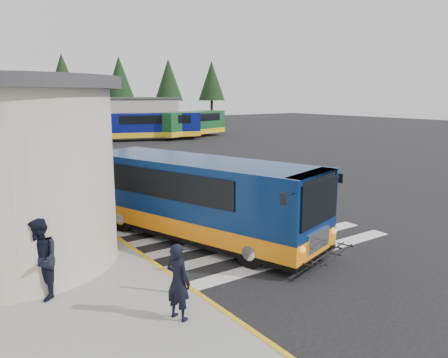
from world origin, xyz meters
TOP-DOWN VIEW (x-y plane):
  - ground at (0.00, 0.00)m, footprint 140.00×140.00m
  - curb_strip at (-4.05, 4.00)m, footprint 0.12×34.00m
  - crosswalk at (-0.50, -0.80)m, footprint 8.00×5.35m
  - depot_building at (6.00, 42.00)m, footprint 26.40×8.40m
  - tree_line at (6.29, 50.00)m, footprint 58.40×4.40m
  - transit_bus at (-1.77, -0.19)m, footprint 5.13×9.21m
  - pedestrian_a at (-4.95, -4.57)m, footprint 0.53×0.65m
  - pedestrian_b at (-6.93, -2.10)m, footprint 0.77×0.94m
  - bollard at (-4.35, -3.65)m, footprint 0.08×0.08m
  - far_bus_a at (10.88, 28.71)m, footprint 9.46×5.07m
  - far_bus_b at (15.37, 28.97)m, footprint 9.54×5.63m

SIDE VIEW (x-z plane):
  - ground at x=0.00m, z-range 0.00..0.00m
  - crosswalk at x=-0.50m, z-range 0.00..0.01m
  - curb_strip at x=-4.05m, z-range 0.00..0.16m
  - bollard at x=-4.35m, z-range 0.15..1.14m
  - pedestrian_a at x=-4.95m, z-range 0.15..1.70m
  - pedestrian_b at x=-6.93m, z-range 0.15..1.95m
  - transit_bus at x=-1.77m, z-range -0.05..2.48m
  - far_bus_a at x=10.88m, z-range 0.35..2.70m
  - far_bus_b at x=15.37m, z-range 0.36..2.74m
  - depot_building at x=6.00m, z-range 0.01..4.21m
  - tree_line at x=6.29m, z-range 1.77..11.77m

